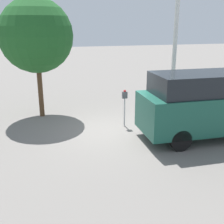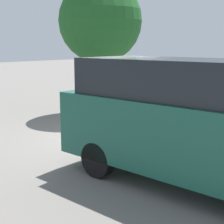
% 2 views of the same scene
% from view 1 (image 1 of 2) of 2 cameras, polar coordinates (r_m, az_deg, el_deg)
% --- Properties ---
extents(ground_plane, '(80.00, 80.00, 0.00)m').
position_cam_1_polar(ground_plane, '(10.79, 0.06, -3.82)').
color(ground_plane, slate).
extents(parking_meter_near, '(0.21, 0.12, 1.48)m').
position_cam_1_polar(parking_meter_near, '(10.98, 2.58, 2.55)').
color(parking_meter_near, '#9E9EA3').
rests_on(parking_meter_near, ground).
extents(lamp_post, '(0.44, 0.44, 6.79)m').
position_cam_1_polar(lamp_post, '(13.07, 12.53, 11.21)').
color(lamp_post, beige).
rests_on(lamp_post, ground).
extents(parked_van, '(5.16, 2.03, 2.35)m').
position_cam_1_polar(parked_van, '(10.45, 19.62, 1.72)').
color(parked_van, '#195142').
rests_on(parked_van, ground).
extents(street_tree, '(3.04, 3.04, 4.98)m').
position_cam_1_polar(street_tree, '(12.28, -15.16, 14.72)').
color(street_tree, '#513823').
rests_on(street_tree, ground).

